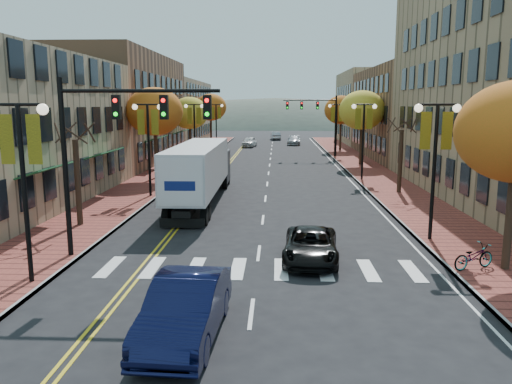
# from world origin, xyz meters

# --- Properties ---
(ground) EXTENTS (200.00, 200.00, 0.00)m
(ground) POSITION_xyz_m (0.00, 0.00, 0.00)
(ground) COLOR black
(ground) RESTS_ON ground
(sidewalk_left) EXTENTS (4.00, 85.00, 0.15)m
(sidewalk_left) POSITION_xyz_m (-9.00, 32.50, 0.07)
(sidewalk_left) COLOR brown
(sidewalk_left) RESTS_ON ground
(sidewalk_right) EXTENTS (4.00, 85.00, 0.15)m
(sidewalk_right) POSITION_xyz_m (9.00, 32.50, 0.07)
(sidewalk_right) COLOR brown
(sidewalk_right) RESTS_ON ground
(building_left_mid) EXTENTS (12.00, 24.00, 11.00)m
(building_left_mid) POSITION_xyz_m (-17.00, 36.00, 5.50)
(building_left_mid) COLOR brown
(building_left_mid) RESTS_ON ground
(building_left_far) EXTENTS (12.00, 26.00, 9.50)m
(building_left_far) POSITION_xyz_m (-17.00, 61.00, 4.75)
(building_left_far) COLOR #9E8966
(building_left_far) RESTS_ON ground
(building_right_mid) EXTENTS (15.00, 24.00, 10.00)m
(building_right_mid) POSITION_xyz_m (18.50, 42.00, 5.00)
(building_right_mid) COLOR brown
(building_right_mid) RESTS_ON ground
(building_right_far) EXTENTS (15.00, 20.00, 11.00)m
(building_right_far) POSITION_xyz_m (18.50, 64.00, 5.50)
(building_right_far) COLOR #9E8966
(building_right_far) RESTS_ON ground
(tree_left_a) EXTENTS (0.28, 0.28, 4.20)m
(tree_left_a) POSITION_xyz_m (-9.00, 8.00, 2.25)
(tree_left_a) COLOR #382619
(tree_left_a) RESTS_ON sidewalk_left
(tree_left_b) EXTENTS (4.48, 4.48, 7.21)m
(tree_left_b) POSITION_xyz_m (-9.00, 24.00, 5.45)
(tree_left_b) COLOR #382619
(tree_left_b) RESTS_ON sidewalk_left
(tree_left_c) EXTENTS (4.16, 4.16, 6.69)m
(tree_left_c) POSITION_xyz_m (-9.00, 40.00, 5.05)
(tree_left_c) COLOR #382619
(tree_left_c) RESTS_ON sidewalk_left
(tree_left_d) EXTENTS (4.61, 4.61, 7.42)m
(tree_left_d) POSITION_xyz_m (-9.00, 58.00, 5.60)
(tree_left_d) COLOR #382619
(tree_left_d) RESTS_ON sidewalk_left
(tree_right_b) EXTENTS (0.28, 0.28, 4.20)m
(tree_right_b) POSITION_xyz_m (9.00, 18.00, 2.25)
(tree_right_b) COLOR #382619
(tree_right_b) RESTS_ON sidewalk_right
(tree_right_c) EXTENTS (4.48, 4.48, 7.21)m
(tree_right_c) POSITION_xyz_m (9.00, 34.00, 5.45)
(tree_right_c) COLOR #382619
(tree_right_c) RESTS_ON sidewalk_right
(tree_right_d) EXTENTS (4.35, 4.35, 7.00)m
(tree_right_d) POSITION_xyz_m (9.00, 50.00, 5.29)
(tree_right_d) COLOR #382619
(tree_right_d) RESTS_ON sidewalk_right
(lamp_left_a) EXTENTS (1.96, 0.36, 6.05)m
(lamp_left_a) POSITION_xyz_m (-7.50, 0.00, 4.29)
(lamp_left_a) COLOR black
(lamp_left_a) RESTS_ON ground
(lamp_left_b) EXTENTS (1.96, 0.36, 6.05)m
(lamp_left_b) POSITION_xyz_m (-7.50, 16.00, 4.29)
(lamp_left_b) COLOR black
(lamp_left_b) RESTS_ON ground
(lamp_left_c) EXTENTS (1.96, 0.36, 6.05)m
(lamp_left_c) POSITION_xyz_m (-7.50, 34.00, 4.29)
(lamp_left_c) COLOR black
(lamp_left_c) RESTS_ON ground
(lamp_left_d) EXTENTS (1.96, 0.36, 6.05)m
(lamp_left_d) POSITION_xyz_m (-7.50, 52.00, 4.29)
(lamp_left_d) COLOR black
(lamp_left_d) RESTS_ON ground
(lamp_right_a) EXTENTS (1.96, 0.36, 6.05)m
(lamp_right_a) POSITION_xyz_m (7.50, 6.00, 4.29)
(lamp_right_a) COLOR black
(lamp_right_a) RESTS_ON ground
(lamp_right_b) EXTENTS (1.96, 0.36, 6.05)m
(lamp_right_b) POSITION_xyz_m (7.50, 24.00, 4.29)
(lamp_right_b) COLOR black
(lamp_right_b) RESTS_ON ground
(lamp_right_c) EXTENTS (1.96, 0.36, 6.05)m
(lamp_right_c) POSITION_xyz_m (7.50, 42.00, 4.29)
(lamp_right_c) COLOR black
(lamp_right_c) RESTS_ON ground
(traffic_mast_near) EXTENTS (6.10, 0.35, 7.00)m
(traffic_mast_near) POSITION_xyz_m (-5.48, 3.00, 4.92)
(traffic_mast_near) COLOR black
(traffic_mast_near) RESTS_ON ground
(traffic_mast_far) EXTENTS (6.10, 0.34, 7.00)m
(traffic_mast_far) POSITION_xyz_m (5.48, 42.00, 4.92)
(traffic_mast_far) COLOR black
(traffic_mast_far) RESTS_ON ground
(semi_truck) EXTENTS (2.49, 14.72, 3.67)m
(semi_truck) POSITION_xyz_m (-3.92, 14.62, 2.15)
(semi_truck) COLOR black
(semi_truck) RESTS_ON ground
(navy_sedan) EXTENTS (1.96, 4.96, 1.61)m
(navy_sedan) POSITION_xyz_m (-1.63, -3.55, 0.80)
(navy_sedan) COLOR black
(navy_sedan) RESTS_ON ground
(black_suv) EXTENTS (2.38, 4.58, 1.23)m
(black_suv) POSITION_xyz_m (2.05, 3.08, 0.62)
(black_suv) COLOR black
(black_suv) RESTS_ON ground
(car_far_white) EXTENTS (2.23, 4.40, 1.44)m
(car_far_white) POSITION_xyz_m (-3.21, 55.70, 0.72)
(car_far_white) COLOR silver
(car_far_white) RESTS_ON ground
(car_far_silver) EXTENTS (2.20, 4.88, 1.39)m
(car_far_silver) POSITION_xyz_m (3.27, 59.73, 0.69)
(car_far_silver) COLOR #A3A2AA
(car_far_silver) RESTS_ON ground
(car_far_oncoming) EXTENTS (1.85, 4.36, 1.40)m
(car_far_oncoming) POSITION_xyz_m (0.50, 70.65, 0.70)
(car_far_oncoming) COLOR #B6B5BD
(car_far_oncoming) RESTS_ON ground
(bicycle) EXTENTS (1.84, 1.28, 0.92)m
(bicycle) POSITION_xyz_m (7.81, 1.90, 0.61)
(bicycle) COLOR gray
(bicycle) RESTS_ON sidewalk_right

